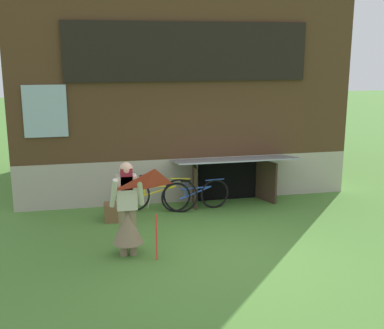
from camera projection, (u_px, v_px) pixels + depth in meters
name	position (u px, v px, depth m)	size (l,w,h in m)	color
ground_plane	(223.00, 251.00, 8.75)	(60.00, 60.00, 0.00)	#4C7F33
log_house	(171.00, 88.00, 13.20)	(7.76, 5.67, 4.91)	#ADA393
person	(127.00, 217.00, 8.44)	(0.61, 0.53, 1.65)	#7F6B51
kite	(155.00, 191.00, 7.92)	(0.88, 0.88, 1.53)	red
bicycle_blue	(195.00, 195.00, 10.92)	(1.55, 0.19, 0.71)	black
bicycle_yellow	(156.00, 194.00, 10.78)	(1.74, 0.56, 0.82)	black
wooden_crate	(114.00, 212.00, 10.27)	(0.42, 0.35, 0.37)	brown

